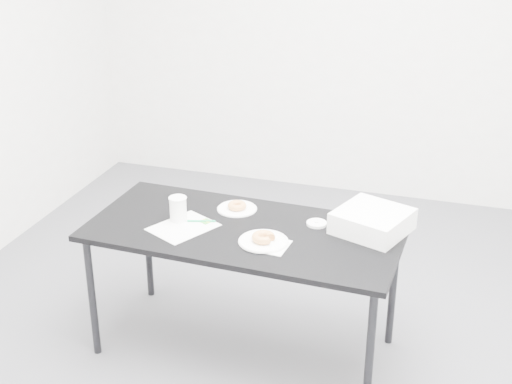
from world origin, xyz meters
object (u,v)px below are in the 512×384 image
(pen, at_px, (201,221))
(bakery_box, at_px, (372,221))
(scorecard, at_px, (183,227))
(plate_near, at_px, (263,241))
(coffee_cup, at_px, (178,209))
(donut_near, at_px, (263,237))
(table, at_px, (244,238))
(plate_far, at_px, (237,209))
(donut_far, at_px, (237,206))

(pen, relative_size, bakery_box, 0.44)
(scorecard, bearing_deg, plate_near, 22.51)
(pen, bearing_deg, coffee_cup, 170.38)
(scorecard, relative_size, donut_near, 2.71)
(pen, xyz_separation_m, donut_near, (0.35, -0.11, 0.02))
(scorecard, xyz_separation_m, bakery_box, (0.87, 0.23, 0.05))
(scorecard, xyz_separation_m, pen, (0.06, 0.08, 0.01))
(table, bearing_deg, donut_near, -36.88)
(table, distance_m, plate_far, 0.23)
(donut_far, xyz_separation_m, bakery_box, (0.69, -0.04, 0.03))
(donut_near, bearing_deg, plate_far, 127.36)
(table, height_order, donut_near, donut_near)
(scorecard, height_order, plate_near, plate_near)
(scorecard, distance_m, plate_far, 0.33)
(table, relative_size, plate_near, 6.58)
(plate_near, relative_size, coffee_cup, 1.87)
(plate_near, distance_m, coffee_cup, 0.48)
(table, distance_m, scorecard, 0.30)
(donut_near, xyz_separation_m, plate_far, (-0.23, 0.30, -0.02))
(scorecard, xyz_separation_m, plate_near, (0.41, -0.03, 0.00))
(plate_near, xyz_separation_m, plate_far, (-0.23, 0.30, -0.00))
(pen, xyz_separation_m, plate_far, (0.12, 0.19, -0.00))
(plate_near, bearing_deg, donut_near, 0.00)
(pen, height_order, donut_near, donut_near)
(plate_near, distance_m, donut_near, 0.02)
(plate_near, xyz_separation_m, donut_far, (-0.23, 0.30, 0.02))
(coffee_cup, bearing_deg, plate_far, 41.26)
(coffee_cup, height_order, bakery_box, coffee_cup)
(pen, height_order, plate_far, pen)
(table, height_order, bakery_box, bakery_box)
(table, height_order, donut_far, donut_far)
(pen, bearing_deg, donut_near, -33.45)
(scorecard, distance_m, pen, 0.10)
(plate_near, height_order, donut_far, donut_far)
(coffee_cup, bearing_deg, pen, 6.16)
(plate_far, distance_m, bakery_box, 0.69)
(plate_near, bearing_deg, plate_far, 127.36)
(bakery_box, bearing_deg, coffee_cup, -149.58)
(pen, height_order, plate_near, pen)
(table, bearing_deg, coffee_cup, -176.48)
(pen, distance_m, donut_near, 0.37)
(table, height_order, plate_near, plate_near)
(table, xyz_separation_m, bakery_box, (0.59, 0.16, 0.10))
(plate_far, relative_size, bakery_box, 0.65)
(scorecard, xyz_separation_m, plate_far, (0.18, 0.27, 0.00))
(scorecard, bearing_deg, bakery_box, 42.23)
(pen, distance_m, donut_far, 0.23)
(donut_far, xyz_separation_m, coffee_cup, (-0.23, -0.20, 0.04))
(bakery_box, bearing_deg, donut_far, -162.93)
(plate_near, distance_m, donut_far, 0.38)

